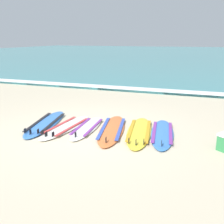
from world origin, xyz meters
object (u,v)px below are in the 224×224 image
surfboard_0 (46,123)px  surfboard_2 (87,128)px  surfboard_1 (66,127)px  surfboard_3 (112,129)px  surfboard_4 (139,132)px  surfboard_5 (162,133)px

surfboard_0 → surfboard_2: bearing=1.9°
surfboard_1 → surfboard_3: size_ratio=0.89×
surfboard_1 → surfboard_3: 1.22m
surfboard_4 → surfboard_1: bearing=-171.4°
surfboard_3 → surfboard_5: 1.27m
surfboard_4 → surfboard_5: size_ratio=1.08×
surfboard_0 → surfboard_4: (2.58, 0.20, 0.00)m
surfboard_1 → surfboard_5: size_ratio=0.99×
surfboard_2 → surfboard_5: size_ratio=0.89×
surfboard_3 → surfboard_5: (1.26, 0.15, 0.00)m
surfboard_1 → surfboard_5: bearing=8.4°
surfboard_0 → surfboard_2: size_ratio=1.24×
surfboard_4 → surfboard_3: bearing=-174.3°
surfboard_1 → surfboard_3: bearing=10.3°
surfboard_2 → surfboard_4: same height
surfboard_2 → surfboard_3: size_ratio=0.81×
surfboard_1 → surfboard_4: 1.92m
surfboard_1 → surfboard_3: (1.20, 0.22, -0.00)m
surfboard_0 → surfboard_1: (0.68, -0.09, 0.00)m
surfboard_0 → surfboard_1: same height
surfboard_3 → surfboard_4: bearing=5.7°
surfboard_3 → surfboard_5: same height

